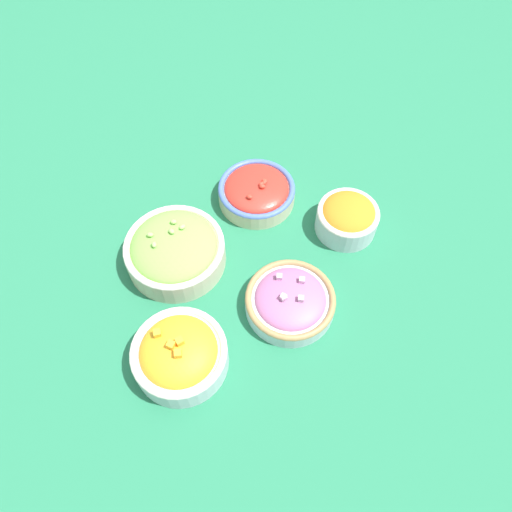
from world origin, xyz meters
name	(u,v)px	position (x,y,z in m)	size (l,w,h in m)	color
ground_plane	(256,264)	(0.00, 0.00, 0.00)	(3.00, 3.00, 0.00)	#23704C
bowl_carrots	(347,217)	(0.20, 0.00, 0.04)	(0.12, 0.12, 0.07)	#B2C1CC
bowl_cherry_tomatoes	(257,191)	(0.07, 0.14, 0.03)	(0.16, 0.16, 0.06)	beige
bowl_lettuce	(175,250)	(-0.13, 0.07, 0.04)	(0.19, 0.19, 0.08)	beige
bowl_red_onion	(290,301)	(0.02, -0.11, 0.02)	(0.16, 0.16, 0.06)	#B2C1CC
bowl_squash	(180,354)	(-0.20, -0.12, 0.04)	(0.16, 0.16, 0.09)	#B2C1CC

